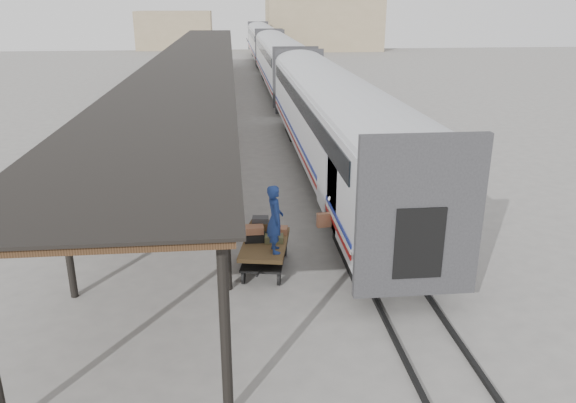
# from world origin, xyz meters

# --- Properties ---
(ground) EXTENTS (160.00, 160.00, 0.00)m
(ground) POSITION_xyz_m (0.00, 0.00, 0.00)
(ground) COLOR slate
(ground) RESTS_ON ground
(train) EXTENTS (3.45, 76.01, 4.01)m
(train) POSITION_xyz_m (3.19, 33.79, 2.69)
(train) COLOR silver
(train) RESTS_ON ground
(canopy) EXTENTS (4.90, 64.30, 4.15)m
(canopy) POSITION_xyz_m (-3.40, 24.00, 4.00)
(canopy) COLOR #422B19
(canopy) RESTS_ON ground
(rails) EXTENTS (1.54, 150.00, 0.12)m
(rails) POSITION_xyz_m (3.20, 34.00, 0.06)
(rails) COLOR black
(rails) RESTS_ON ground
(building_far) EXTENTS (18.00, 10.00, 8.00)m
(building_far) POSITION_xyz_m (14.00, 78.00, 4.00)
(building_far) COLOR tan
(building_far) RESTS_ON ground
(building_left) EXTENTS (12.00, 8.00, 6.00)m
(building_left) POSITION_xyz_m (-10.00, 82.00, 3.00)
(building_left) COLOR tan
(building_left) RESTS_ON ground
(baggage_cart) EXTENTS (1.67, 2.59, 0.86)m
(baggage_cart) POSITION_xyz_m (-0.27, -0.87, 0.65)
(baggage_cart) COLOR brown
(baggage_cart) RESTS_ON ground
(suitcase_stack) EXTENTS (1.33, 1.07, 0.59)m
(suitcase_stack) POSITION_xyz_m (-0.31, -0.51, 1.07)
(suitcase_stack) COLOR #333436
(suitcase_stack) RESTS_ON baggage_cart
(luggage_tug) EXTENTS (0.95, 1.45, 1.23)m
(luggage_tug) POSITION_xyz_m (-3.29, 14.15, 0.56)
(luggage_tug) COLOR maroon
(luggage_tug) RESTS_ON ground
(porter) EXTENTS (0.52, 0.74, 1.93)m
(porter) POSITION_xyz_m (-0.02, -1.52, 1.83)
(porter) COLOR navy
(porter) RESTS_ON baggage_cart
(pedestrian) EXTENTS (1.06, 0.70, 1.67)m
(pedestrian) POSITION_xyz_m (-1.85, 17.41, 0.84)
(pedestrian) COLOR black
(pedestrian) RESTS_ON ground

